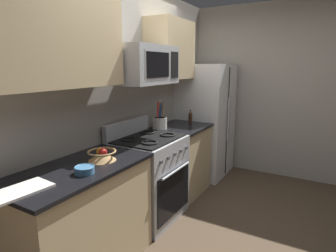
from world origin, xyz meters
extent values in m
plane|color=#473828|center=(0.00, 0.00, 0.00)|extent=(16.00, 16.00, 0.00)
cube|color=#9E998E|center=(0.00, 1.01, 1.30)|extent=(8.00, 0.10, 2.60)
cube|color=tan|center=(-0.99, 0.63, 0.44)|extent=(1.16, 0.58, 0.88)
cube|color=black|center=(-0.99, 0.63, 0.90)|extent=(1.20, 0.62, 0.03)
cube|color=#B2B5BA|center=(0.00, 0.63, 0.46)|extent=(0.76, 0.62, 0.91)
cube|color=black|center=(0.00, 0.31, 0.36)|extent=(0.67, 0.01, 0.51)
cylinder|color=#B2B5BA|center=(0.00, 0.28, 0.62)|extent=(0.57, 0.02, 0.02)
cube|color=black|center=(0.00, 0.63, 0.92)|extent=(0.73, 0.56, 0.02)
cube|color=#B2B5BA|center=(0.00, 0.91, 1.00)|extent=(0.76, 0.06, 0.18)
torus|color=black|center=(-0.18, 0.50, 0.93)|extent=(0.17, 0.17, 0.02)
torus|color=black|center=(0.18, 0.50, 0.93)|extent=(0.17, 0.17, 0.02)
torus|color=black|center=(-0.18, 0.76, 0.93)|extent=(0.17, 0.17, 0.02)
torus|color=black|center=(0.18, 0.76, 0.93)|extent=(0.17, 0.17, 0.02)
cylinder|color=#4C4C51|center=(-0.27, 0.30, 0.79)|extent=(0.04, 0.02, 0.04)
cylinder|color=#4C4C51|center=(-0.14, 0.30, 0.79)|extent=(0.04, 0.02, 0.04)
cylinder|color=#4C4C51|center=(0.00, 0.30, 0.79)|extent=(0.04, 0.02, 0.04)
cylinder|color=#4C4C51|center=(0.14, 0.30, 0.79)|extent=(0.04, 0.02, 0.04)
cylinder|color=#4C4C51|center=(0.27, 0.30, 0.79)|extent=(0.04, 0.02, 0.04)
cube|color=tan|center=(0.77, 0.63, 0.44)|extent=(0.72, 0.58, 0.88)
cube|color=black|center=(0.77, 0.63, 0.90)|extent=(0.76, 0.62, 0.03)
cube|color=silver|center=(1.58, 0.61, 0.85)|extent=(0.83, 0.69, 1.71)
cube|color=black|center=(1.58, 0.26, 0.85)|extent=(0.01, 0.01, 1.62)
cylinder|color=#B2B5BA|center=(1.53, 0.23, 0.90)|extent=(0.02, 0.02, 0.68)
cylinder|color=#B2B5BA|center=(1.63, 0.23, 0.90)|extent=(0.02, 0.02, 0.68)
cube|color=#9E998E|center=(2.10, 0.00, 1.30)|extent=(0.10, 8.00, 2.60)
cube|color=#B2B5BA|center=(0.00, 0.66, 1.69)|extent=(0.74, 0.40, 0.39)
cube|color=black|center=(-0.07, 0.45, 1.69)|extent=(0.41, 0.01, 0.24)
cube|color=black|center=(0.27, 0.45, 1.69)|extent=(0.15, 0.01, 0.27)
cylinder|color=#B2B5BA|center=(-0.33, 0.43, 1.69)|extent=(0.02, 0.02, 0.27)
cube|color=tan|center=(-0.99, 0.79, 1.88)|extent=(1.19, 0.34, 0.73)
cube|color=tan|center=(0.77, 0.79, 1.88)|extent=(0.75, 0.34, 0.73)
cylinder|color=white|center=(0.49, 0.78, 0.98)|extent=(0.18, 0.18, 0.15)
cylinder|color=black|center=(0.49, 0.78, 1.00)|extent=(0.15, 0.15, 0.13)
cylinder|color=blue|center=(0.52, 0.81, 1.09)|extent=(0.05, 0.06, 0.29)
cylinder|color=red|center=(0.48, 0.81, 1.10)|extent=(0.09, 0.04, 0.31)
cylinder|color=olive|center=(0.50, 0.81, 1.09)|extent=(0.06, 0.04, 0.31)
cylinder|color=olive|center=(0.51, 0.75, 1.10)|extent=(0.04, 0.04, 0.32)
cylinder|color=blue|center=(0.51, 0.78, 1.07)|extent=(0.02, 0.04, 0.26)
cone|color=#9E7A4C|center=(-0.77, 0.58, 0.95)|extent=(0.23, 0.23, 0.08)
torus|color=#9E7A4C|center=(-0.77, 0.58, 0.99)|extent=(0.24, 0.24, 0.02)
sphere|color=red|center=(-0.76, 0.58, 0.98)|extent=(0.08, 0.08, 0.08)
sphere|color=orange|center=(-0.76, 0.60, 0.98)|extent=(0.08, 0.08, 0.08)
cube|color=silver|center=(-1.49, 0.61, 0.92)|extent=(0.41, 0.25, 0.02)
cylinder|color=#382314|center=(1.06, 0.63, 0.97)|extent=(0.05, 0.05, 0.13)
cone|color=#382314|center=(1.06, 0.63, 1.05)|extent=(0.05, 0.05, 0.04)
cylinder|color=black|center=(1.06, 0.63, 1.08)|extent=(0.02, 0.02, 0.01)
cylinder|color=teal|center=(-1.05, 0.49, 0.93)|extent=(0.14, 0.14, 0.05)
torus|color=teal|center=(-1.05, 0.49, 0.96)|extent=(0.15, 0.15, 0.01)
camera|label=1|loc=(-2.43, -1.00, 1.68)|focal=29.96mm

